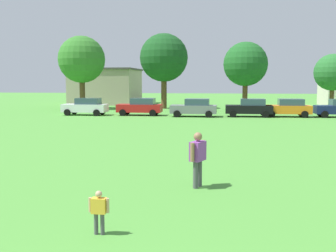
{
  "coord_description": "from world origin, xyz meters",
  "views": [
    {
      "loc": [
        1.9,
        -3.02,
        3.26
      ],
      "look_at": [
        0.2,
        9.04,
        1.91
      ],
      "focal_mm": 42.77,
      "sensor_mm": 36.0,
      "label": 1
    }
  ],
  "objects_px": {
    "child_kite_flyer": "(99,209)",
    "parked_car_red_1": "(140,107)",
    "parked_car_gray_2": "(194,108)",
    "tree_left": "(164,58)",
    "adult_bystander": "(198,155)",
    "parked_car_black_3": "(250,108)",
    "parked_car_orange_4": "(288,108)",
    "tree_far_left": "(82,60)",
    "tree_right": "(333,73)",
    "parked_car_white_0": "(86,106)",
    "tree_center": "(246,64)"
  },
  "relations": [
    {
      "from": "child_kite_flyer",
      "to": "parked_car_red_1",
      "type": "relative_size",
      "value": 0.22
    },
    {
      "from": "parked_car_gray_2",
      "to": "tree_left",
      "type": "height_order",
      "value": "tree_left"
    },
    {
      "from": "parked_car_gray_2",
      "to": "parked_car_red_1",
      "type": "bearing_deg",
      "value": -7.73
    },
    {
      "from": "adult_bystander",
      "to": "tree_left",
      "type": "distance_m",
      "value": 37.16
    },
    {
      "from": "child_kite_flyer",
      "to": "parked_car_black_3",
      "type": "bearing_deg",
      "value": 81.02
    },
    {
      "from": "parked_car_gray_2",
      "to": "parked_car_orange_4",
      "type": "height_order",
      "value": "same"
    },
    {
      "from": "parked_car_orange_4",
      "to": "tree_left",
      "type": "bearing_deg",
      "value": -37.32
    },
    {
      "from": "tree_far_left",
      "to": "tree_right",
      "type": "bearing_deg",
      "value": 0.45
    },
    {
      "from": "child_kite_flyer",
      "to": "tree_far_left",
      "type": "bearing_deg",
      "value": 110.93
    },
    {
      "from": "parked_car_orange_4",
      "to": "tree_far_left",
      "type": "bearing_deg",
      "value": -19.33
    },
    {
      "from": "tree_far_left",
      "to": "tree_right",
      "type": "height_order",
      "value": "tree_far_left"
    },
    {
      "from": "adult_bystander",
      "to": "tree_far_left",
      "type": "height_order",
      "value": "tree_far_left"
    },
    {
      "from": "parked_car_gray_2",
      "to": "tree_far_left",
      "type": "bearing_deg",
      "value": -32.21
    },
    {
      "from": "parked_car_white_0",
      "to": "tree_left",
      "type": "xyz_separation_m",
      "value": [
        6.11,
        10.77,
        5.27
      ]
    },
    {
      "from": "parked_car_white_0",
      "to": "tree_left",
      "type": "distance_m",
      "value": 13.46
    },
    {
      "from": "parked_car_orange_4",
      "to": "tree_right",
      "type": "bearing_deg",
      "value": -125.86
    },
    {
      "from": "parked_car_red_1",
      "to": "parked_car_gray_2",
      "type": "distance_m",
      "value": 5.37
    },
    {
      "from": "parked_car_white_0",
      "to": "tree_left",
      "type": "height_order",
      "value": "tree_left"
    },
    {
      "from": "parked_car_orange_4",
      "to": "tree_far_left",
      "type": "xyz_separation_m",
      "value": [
        -22.8,
        8.0,
        5.02
      ]
    },
    {
      "from": "parked_car_red_1",
      "to": "tree_far_left",
      "type": "bearing_deg",
      "value": -42.83
    },
    {
      "from": "parked_car_gray_2",
      "to": "tree_center",
      "type": "relative_size",
      "value": 0.56
    },
    {
      "from": "parked_car_gray_2",
      "to": "tree_center",
      "type": "xyz_separation_m",
      "value": [
        5.06,
        8.6,
        4.35
      ]
    },
    {
      "from": "child_kite_flyer",
      "to": "tree_left",
      "type": "xyz_separation_m",
      "value": [
        -4.7,
        40.37,
        5.55
      ]
    },
    {
      "from": "parked_car_gray_2",
      "to": "tree_far_left",
      "type": "distance_m",
      "value": 17.49
    },
    {
      "from": "child_kite_flyer",
      "to": "parked_car_gray_2",
      "type": "distance_m",
      "value": 29.4
    },
    {
      "from": "adult_bystander",
      "to": "tree_left",
      "type": "bearing_deg",
      "value": 34.07
    },
    {
      "from": "parked_car_red_1",
      "to": "parked_car_orange_4",
      "type": "xyz_separation_m",
      "value": [
        13.94,
        0.21,
        0.0
      ]
    },
    {
      "from": "parked_car_orange_4",
      "to": "parked_car_red_1",
      "type": "bearing_deg",
      "value": 0.87
    },
    {
      "from": "adult_bystander",
      "to": "tree_right",
      "type": "xyz_separation_m",
      "value": [
        12.6,
        34.41,
        3.25
      ]
    },
    {
      "from": "parked_car_white_0",
      "to": "tree_right",
      "type": "height_order",
      "value": "tree_right"
    },
    {
      "from": "adult_bystander",
      "to": "parked_car_gray_2",
      "type": "distance_m",
      "value": 25.33
    },
    {
      "from": "tree_far_left",
      "to": "tree_center",
      "type": "relative_size",
      "value": 1.13
    },
    {
      "from": "adult_bystander",
      "to": "tree_far_left",
      "type": "bearing_deg",
      "value": 49.15
    },
    {
      "from": "parked_car_orange_4",
      "to": "tree_far_left",
      "type": "height_order",
      "value": "tree_far_left"
    },
    {
      "from": "parked_car_gray_2",
      "to": "parked_car_black_3",
      "type": "xyz_separation_m",
      "value": [
        5.12,
        0.6,
        0.0
      ]
    },
    {
      "from": "parked_car_orange_4",
      "to": "adult_bystander",
      "type": "bearing_deg",
      "value": 75.75
    },
    {
      "from": "parked_car_red_1",
      "to": "parked_car_orange_4",
      "type": "distance_m",
      "value": 13.95
    },
    {
      "from": "child_kite_flyer",
      "to": "tree_center",
      "type": "distance_m",
      "value": 38.59
    },
    {
      "from": "tree_center",
      "to": "parked_car_orange_4",
      "type": "bearing_deg",
      "value": -65.07
    },
    {
      "from": "child_kite_flyer",
      "to": "parked_car_gray_2",
      "type": "bearing_deg",
      "value": 90.72
    },
    {
      "from": "parked_car_black_3",
      "to": "tree_far_left",
      "type": "distance_m",
      "value": 21.61
    },
    {
      "from": "parked_car_black_3",
      "to": "tree_left",
      "type": "distance_m",
      "value": 15.14
    },
    {
      "from": "parked_car_gray_2",
      "to": "child_kite_flyer",
      "type": "bearing_deg",
      "value": 90.28
    },
    {
      "from": "child_kite_flyer",
      "to": "tree_left",
      "type": "bearing_deg",
      "value": 97.08
    },
    {
      "from": "parked_car_gray_2",
      "to": "tree_center",
      "type": "distance_m",
      "value": 10.89
    },
    {
      "from": "parked_car_red_1",
      "to": "tree_left",
      "type": "distance_m",
      "value": 11.56
    },
    {
      "from": "child_kite_flyer",
      "to": "parked_car_orange_4",
      "type": "xyz_separation_m",
      "value": [
        8.48,
        30.33,
        0.29
      ]
    },
    {
      "from": "parked_car_red_1",
      "to": "tree_center",
      "type": "xyz_separation_m",
      "value": [
        10.38,
        7.88,
        4.35
      ]
    },
    {
      "from": "tree_center",
      "to": "adult_bystander",
      "type": "bearing_deg",
      "value": -95.21
    },
    {
      "from": "child_kite_flyer",
      "to": "tree_center",
      "type": "bearing_deg",
      "value": 83.07
    }
  ]
}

